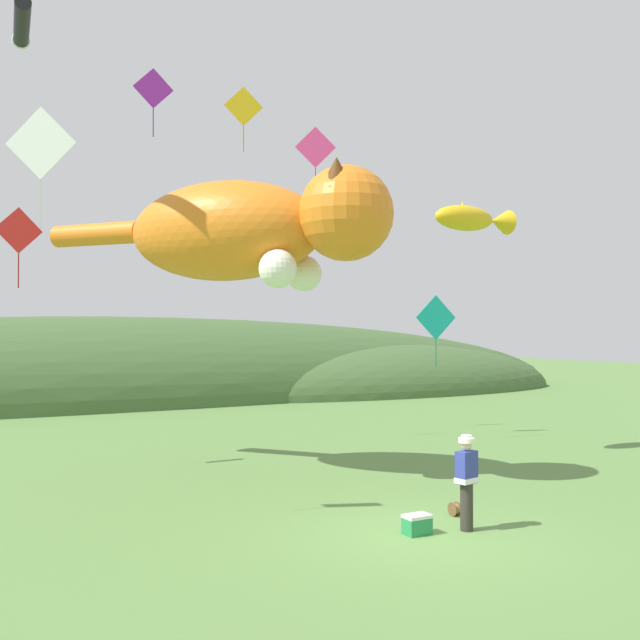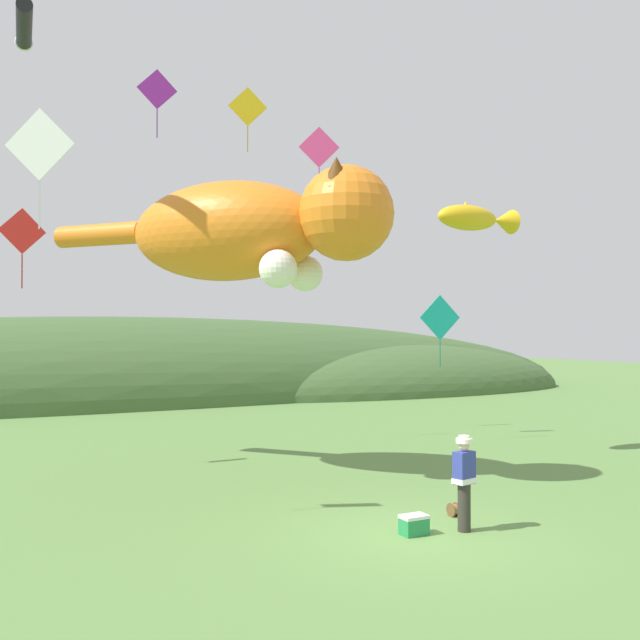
# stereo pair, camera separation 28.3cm
# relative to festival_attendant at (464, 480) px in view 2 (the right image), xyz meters

# --- Properties ---
(ground_plane) EXTENTS (120.00, 120.00, 0.00)m
(ground_plane) POSITION_rel_festival_attendant_xyz_m (-0.89, 0.09, -0.95)
(ground_plane) COLOR #5B8442
(distant_hill_ridge) EXTENTS (62.15, 13.46, 8.85)m
(distant_hill_ridge) POSITION_rel_festival_attendant_xyz_m (1.72, 27.66, -0.95)
(distant_hill_ridge) COLOR #426033
(distant_hill_ridge) RESTS_ON ground
(festival_attendant) EXTENTS (0.47, 0.35, 1.77)m
(festival_attendant) POSITION_rel_festival_attendant_xyz_m (0.00, 0.00, 0.00)
(festival_attendant) COLOR #332D28
(festival_attendant) RESTS_ON ground
(kite_spool) EXTENTS (0.15, 0.27, 0.27)m
(kite_spool) POSITION_rel_festival_attendant_xyz_m (0.48, 0.93, -0.82)
(kite_spool) COLOR olive
(kite_spool) RESTS_ON ground
(picnic_cooler) EXTENTS (0.49, 0.33, 0.36)m
(picnic_cooler) POSITION_rel_festival_attendant_xyz_m (-0.95, 0.25, -0.77)
(picnic_cooler) COLOR #268C4C
(picnic_cooler) RESTS_ON ground
(kite_giant_cat) EXTENTS (6.95, 8.15, 3.02)m
(kite_giant_cat) POSITION_rel_festival_attendant_xyz_m (-1.75, 6.25, 5.30)
(kite_giant_cat) COLOR orange
(kite_fish_windsock) EXTENTS (2.82, 0.85, 0.86)m
(kite_fish_windsock) POSITION_rel_festival_attendant_xyz_m (5.30, 6.02, 6.08)
(kite_fish_windsock) COLOR gold
(kite_tube_streamer) EXTENTS (0.58, 2.33, 0.44)m
(kite_tube_streamer) POSITION_rel_festival_attendant_xyz_m (-6.99, 7.48, 9.96)
(kite_tube_streamer) COLOR black
(kite_diamond_white) EXTENTS (1.15, 0.74, 2.26)m
(kite_diamond_white) POSITION_rel_festival_attendant_xyz_m (-7.03, 3.60, 6.23)
(kite_diamond_white) COLOR white
(kite_diamond_violet) EXTENTS (1.26, 0.16, 2.17)m
(kite_diamond_violet) POSITION_rel_festival_attendant_xyz_m (-2.76, 11.64, 10.34)
(kite_diamond_violet) COLOR purple
(kite_diamond_gold) EXTENTS (1.34, 0.36, 2.28)m
(kite_diamond_gold) POSITION_rel_festival_attendant_xyz_m (0.66, 12.58, 10.55)
(kite_diamond_gold) COLOR yellow
(kite_diamond_pink) EXTENTS (1.26, 0.55, 2.27)m
(kite_diamond_pink) POSITION_rel_festival_attendant_xyz_m (2.32, 10.37, 8.82)
(kite_diamond_pink) COLOR #E53F8C
(kite_diamond_teal) EXTENTS (1.50, 0.21, 2.41)m
(kite_diamond_teal) POSITION_rel_festival_attendant_xyz_m (6.03, 8.73, 3.17)
(kite_diamond_teal) COLOR #19BFBF
(kite_diamond_red) EXTENTS (1.20, 0.20, 2.11)m
(kite_diamond_red) POSITION_rel_festival_attendant_xyz_m (-6.84, 9.60, 5.35)
(kite_diamond_red) COLOR red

